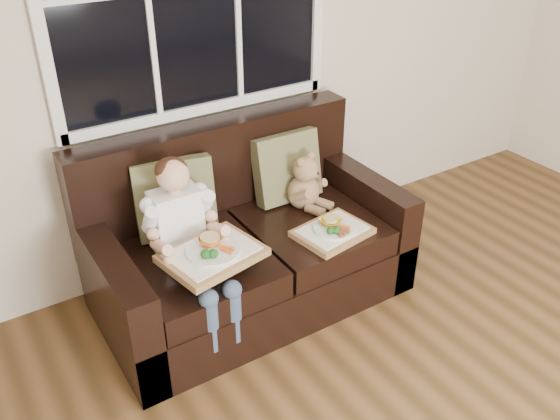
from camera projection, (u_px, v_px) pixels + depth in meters
loveseat at (245, 247)px, 3.37m from camera, size 1.70×0.92×0.96m
pillow_left at (175, 198)px, 3.14m from camera, size 0.45×0.28×0.43m
pillow_right at (287, 167)px, 3.47m from camera, size 0.41×0.19×0.42m
child at (185, 229)px, 2.93m from camera, size 0.36×0.59×0.81m
teddy_bear at (305, 186)px, 3.42m from camera, size 0.24×0.29×0.34m
tray_left at (212, 253)px, 2.85m from camera, size 0.51×0.43×0.10m
tray_right at (333, 231)px, 3.21m from camera, size 0.43×0.35×0.09m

